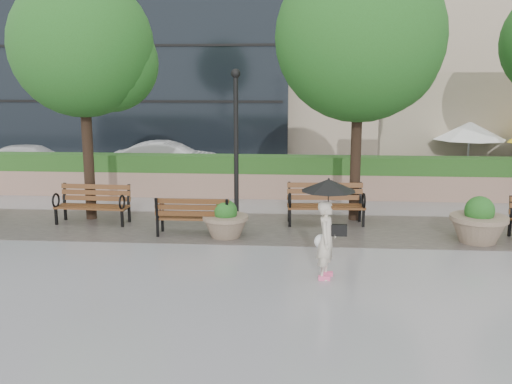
# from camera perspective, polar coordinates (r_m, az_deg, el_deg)

# --- Properties ---
(ground) EXTENTS (100.00, 100.00, 0.00)m
(ground) POSITION_cam_1_polar(r_m,az_deg,el_deg) (11.84, -3.71, -7.25)
(ground) COLOR gray
(ground) RESTS_ON ground
(cobble_strip) EXTENTS (28.00, 3.20, 0.01)m
(cobble_strip) POSITION_cam_1_polar(r_m,az_deg,el_deg) (14.69, -2.06, -3.56)
(cobble_strip) COLOR #383330
(cobble_strip) RESTS_ON ground
(hedge_wall) EXTENTS (24.00, 0.80, 1.35)m
(hedge_wall) POSITION_cam_1_polar(r_m,az_deg,el_deg) (18.44, -0.66, 1.56)
(hedge_wall) COLOR #916D5D
(hedge_wall) RESTS_ON ground
(asphalt_street) EXTENTS (40.00, 7.00, 0.00)m
(asphalt_street) POSITION_cam_1_polar(r_m,az_deg,el_deg) (22.49, 0.25, 1.58)
(asphalt_street) COLOR black
(asphalt_street) RESTS_ON ground
(bench_1) EXTENTS (1.93, 0.85, 1.01)m
(bench_1) POSITION_cam_1_polar(r_m,az_deg,el_deg) (15.62, -15.98, -1.99)
(bench_1) COLOR brown
(bench_1) RESTS_ON ground
(bench_2) EXTENTS (1.80, 0.72, 0.96)m
(bench_2) POSITION_cam_1_polar(r_m,az_deg,el_deg) (14.00, -6.21, -3.18)
(bench_2) COLOR brown
(bench_2) RESTS_ON ground
(bench_3) EXTENTS (2.04, 0.92, 1.07)m
(bench_3) POSITION_cam_1_polar(r_m,az_deg,el_deg) (15.05, 6.96, -2.06)
(bench_3) COLOR brown
(bench_3) RESTS_ON ground
(planter_left) EXTENTS (1.10, 1.10, 0.92)m
(planter_left) POSITION_cam_1_polar(r_m,az_deg,el_deg) (13.74, -3.06, -3.08)
(planter_left) COLOR #7F6B56
(planter_left) RESTS_ON ground
(planter_right) EXTENTS (1.31, 1.31, 1.10)m
(planter_right) POSITION_cam_1_polar(r_m,az_deg,el_deg) (14.24, 21.36, -3.05)
(planter_right) COLOR #7F6B56
(planter_right) RESTS_ON ground
(lamppost) EXTENTS (0.28, 0.28, 4.01)m
(lamppost) POSITION_cam_1_polar(r_m,az_deg,el_deg) (14.74, -1.99, 3.47)
(lamppost) COLOR black
(lamppost) RESTS_ON ground
(tree_0) EXTENTS (3.73, 3.68, 6.44)m
(tree_0) POSITION_cam_1_polar(r_m,az_deg,el_deg) (15.86, -16.35, 13.39)
(tree_0) COLOR black
(tree_0) RESTS_ON ground
(tree_1) EXTENTS (4.35, 4.35, 6.98)m
(tree_1) POSITION_cam_1_polar(r_m,az_deg,el_deg) (15.41, 10.87, 14.49)
(tree_1) COLOR black
(tree_1) RESTS_ON ground
(patio_umb_white) EXTENTS (2.50, 2.50, 2.30)m
(patio_umb_white) POSITION_cam_1_polar(r_m,az_deg,el_deg) (21.19, 20.58, 5.71)
(patio_umb_white) COLOR black
(patio_umb_white) RESTS_ON ground
(car_left) EXTENTS (4.34, 2.10, 1.22)m
(car_left) POSITION_cam_1_polar(r_m,az_deg,el_deg) (24.16, -21.29, 2.94)
(car_left) COLOR silver
(car_left) RESTS_ON ground
(car_right) EXTENTS (4.38, 1.79, 1.41)m
(car_right) POSITION_cam_1_polar(r_m,az_deg,el_deg) (22.25, -8.71, 3.18)
(car_right) COLOR silver
(car_right) RESTS_ON ground
(pedestrian) EXTENTS (1.04, 1.04, 1.91)m
(pedestrian) POSITION_cam_1_polar(r_m,az_deg,el_deg) (10.84, 7.15, -2.65)
(pedestrian) COLOR beige
(pedestrian) RESTS_ON ground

